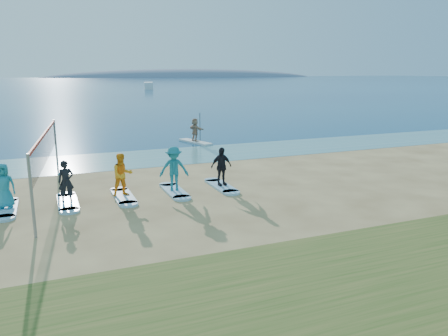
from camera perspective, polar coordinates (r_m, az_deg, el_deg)
name	(u,v)px	position (r m, az deg, el deg)	size (l,w,h in m)	color
ground	(218,214)	(14.92, -0.81, -6.02)	(600.00, 600.00, 0.00)	tan
shallow_water	(149,158)	(24.68, -9.79, 1.32)	(600.00, 600.00, 0.00)	teal
ocean	(57,84)	(173.30, -20.94, 10.25)	(600.00, 600.00, 0.00)	navy
island_ridge	(188,77)	(328.82, -4.67, 11.77)	(220.00, 56.00, 18.00)	slate
volleyball_net	(45,148)	(17.89, -22.29, 2.46)	(1.00, 9.04, 2.50)	gray
paddleboard	(195,142)	(29.52, -3.78, 3.43)	(0.70, 3.00, 0.12)	silver
paddleboarder	(195,130)	(29.40, -3.80, 5.02)	(1.43, 0.45, 1.54)	tan
boat_offshore_b	(149,89)	(116.77, -9.83, 10.12)	(2.16, 6.75, 1.76)	silver
surfboard_0	(6,209)	(17.08, -26.54, -4.81)	(0.70, 2.20, 0.09)	#92C3E2
student_0	(4,186)	(16.87, -26.82, -2.09)	(0.77, 0.50, 1.59)	teal
surfboard_1	(68,202)	(17.02, -19.74, -4.26)	(0.70, 2.20, 0.09)	#92C3E2
student_1	(66,181)	(16.82, -19.94, -1.64)	(0.55, 0.36, 1.51)	black
surfboard_2	(123,197)	(17.20, -12.99, -3.65)	(0.70, 2.20, 0.09)	#92C3E2
student_2	(122,175)	(16.98, -13.14, -0.85)	(0.80, 0.62, 1.64)	orange
surfboard_3	(174,191)	(17.61, -6.49, -3.02)	(0.70, 2.20, 0.09)	#92C3E2
student_3	(174,169)	(17.39, -6.56, -0.07)	(1.14, 0.66, 1.77)	#1B7282
surfboard_4	(221,186)	(18.24, -0.36, -2.39)	(0.70, 2.20, 0.09)	#92C3E2
student_4	(221,166)	(18.04, -0.36, 0.21)	(0.94, 0.39, 1.60)	black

